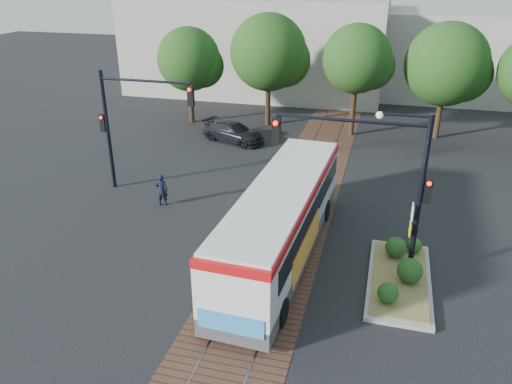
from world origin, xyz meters
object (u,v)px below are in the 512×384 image
Objects in this scene: parked_car at (233,132)px; officer at (162,190)px; signal_pole_main at (385,171)px; signal_pole_left at (127,116)px; city_bus at (282,217)px; traffic_island at (401,273)px.

officer is at bearing -161.76° from parked_car.
signal_pole_main is 16.87m from parked_car.
signal_pole_left is at bearing 158.55° from signal_pole_main.
signal_pole_main is 1.39× the size of parked_car.
city_bus is 1.90× the size of signal_pole_left.
traffic_island is 0.87× the size of signal_pole_left.
parked_car is at bearing 125.73° from signal_pole_main.
officer is at bearing 160.94° from signal_pole_main.
signal_pole_left reaches higher than officer.
traffic_island is (4.56, -0.63, -1.35)m from city_bus.
city_bus is 1.90× the size of signal_pole_main.
traffic_island is 0.87× the size of signal_pole_main.
signal_pole_main is 3.85× the size of officer.
signal_pole_left is at bearing -45.03° from officer.
city_bus reaches higher than officer.
signal_pole_left is at bearing 156.37° from city_bus.
parked_car is at bearing 73.15° from signal_pole_left.
city_bus is at bearing -134.22° from parked_car.
officer is (-6.44, 2.93, -0.90)m from city_bus.
officer is at bearing 158.22° from city_bus.
signal_pole_left is (-13.19, 4.89, 3.54)m from traffic_island.
signal_pole_left is 3.85× the size of officer.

